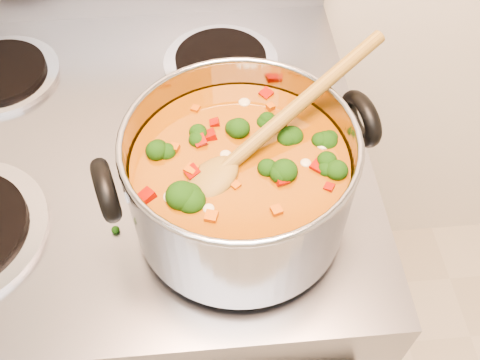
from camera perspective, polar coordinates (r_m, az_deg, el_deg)
name	(u,v)px	position (r m, az deg, el deg)	size (l,w,h in m)	color
electric_range	(148,275)	(1.20, -9.81, -9.98)	(0.77, 0.70, 1.08)	gray
stockpot	(241,181)	(0.65, 0.06, -0.14)	(0.34, 0.27, 0.16)	#98989F
wooden_spoon	(256,141)	(0.61, 1.72, 4.13)	(0.27, 0.20, 0.09)	olive
cooktop_crumbs	(294,132)	(0.82, 5.73, 5.13)	(0.20, 0.18, 0.01)	black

